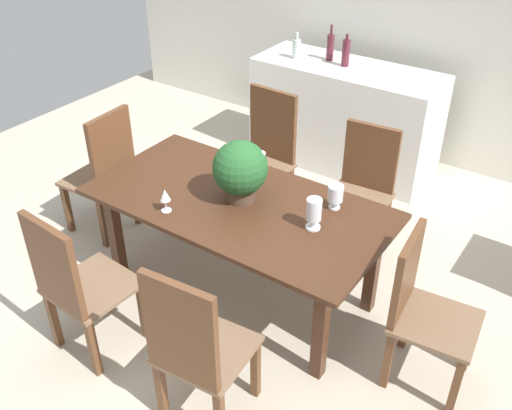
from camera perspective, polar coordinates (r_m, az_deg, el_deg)
name	(u,v)px	position (r m, az deg, el deg)	size (l,w,h in m)	color
ground_plane	(240,289)	(4.09, -1.57, -8.24)	(7.04, 7.04, 0.00)	#BCB29E
back_wall	(410,16)	(5.56, 14.94, 17.55)	(6.40, 0.10, 2.60)	silver
dining_table	(238,213)	(3.69, -1.77, -0.81)	(1.92, 0.97, 0.74)	#422616
chair_near_left	(75,282)	(3.47, -17.43, -7.27)	(0.48, 0.49, 1.00)	brown
chair_far_right	(363,184)	(4.29, 10.52, 2.06)	(0.47, 0.46, 0.96)	brown
chair_near_right	(194,347)	(2.95, -6.12, -13.72)	(0.48, 0.49, 1.04)	brown
chair_foot_end	(420,305)	(3.34, 15.88, -9.47)	(0.49, 0.47, 0.95)	brown
chair_far_left	(267,148)	(4.63, 1.06, 5.61)	(0.48, 0.42, 1.03)	brown
chair_head_end	(106,170)	(4.48, -14.55, 3.37)	(0.48, 0.46, 1.03)	brown
flower_centerpiece	(241,170)	(3.55, -1.52, 3.47)	(0.35, 0.35, 0.40)	#4C3828
crystal_vase_left	(314,211)	(3.35, 5.72, -0.60)	(0.09, 0.09, 0.20)	silver
crystal_vase_center_near	(335,194)	(3.56, 7.83, 1.04)	(0.10, 0.10, 0.16)	silver
wine_glass	(165,196)	(3.53, -8.95, 0.89)	(0.07, 0.07, 0.15)	silver
kitchen_counter	(344,117)	(5.42, 8.66, 8.57)	(1.68, 0.63, 0.95)	white
wine_bottle_amber	(296,48)	(5.36, 4.00, 15.13)	(0.07, 0.07, 0.23)	#B2BFB7
wine_bottle_dark	(330,47)	(5.34, 7.32, 15.18)	(0.06, 0.06, 0.31)	#511E28
wine_bottle_tall	(346,53)	(5.21, 8.84, 14.59)	(0.07, 0.07, 0.28)	#511E28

